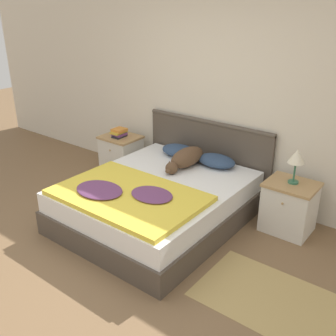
{
  "coord_description": "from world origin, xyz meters",
  "views": [
    {
      "loc": [
        2.39,
        -1.97,
        2.34
      ],
      "look_at": [
        -0.09,
        1.24,
        0.58
      ],
      "focal_mm": 42.0,
      "sensor_mm": 36.0,
      "label": 1
    }
  ],
  "objects_px": {
    "bed": "(157,202)",
    "table_lamp": "(296,158)",
    "pillow_left": "(179,151)",
    "dog": "(186,158)",
    "book_stack": "(119,133)",
    "nightstand_right": "(289,207)",
    "nightstand_left": "(121,155)",
    "pillow_right": "(216,161)"
  },
  "relations": [
    {
      "from": "pillow_right",
      "to": "dog",
      "type": "xyz_separation_m",
      "value": [
        -0.28,
        -0.22,
        0.04
      ]
    },
    {
      "from": "dog",
      "to": "table_lamp",
      "type": "xyz_separation_m",
      "value": [
        1.25,
        0.17,
        0.26
      ]
    },
    {
      "from": "dog",
      "to": "book_stack",
      "type": "bearing_deg",
      "value": 173.98
    },
    {
      "from": "nightstand_left",
      "to": "nightstand_right",
      "type": "distance_m",
      "value": 2.49
    },
    {
      "from": "bed",
      "to": "nightstand_left",
      "type": "bearing_deg",
      "value": 150.07
    },
    {
      "from": "pillow_left",
      "to": "bed",
      "type": "bearing_deg",
      "value": -70.67
    },
    {
      "from": "nightstand_left",
      "to": "table_lamp",
      "type": "bearing_deg",
      "value": 0.43
    },
    {
      "from": "nightstand_right",
      "to": "table_lamp",
      "type": "relative_size",
      "value": 1.51
    },
    {
      "from": "pillow_right",
      "to": "nightstand_right",
      "type": "bearing_deg",
      "value": -4.29
    },
    {
      "from": "book_stack",
      "to": "nightstand_left",
      "type": "bearing_deg",
      "value": 91.91
    },
    {
      "from": "table_lamp",
      "to": "book_stack",
      "type": "bearing_deg",
      "value": -179.07
    },
    {
      "from": "dog",
      "to": "book_stack",
      "type": "height_order",
      "value": "dog"
    },
    {
      "from": "pillow_left",
      "to": "book_stack",
      "type": "xyz_separation_m",
      "value": [
        -0.97,
        -0.09,
        0.07
      ]
    },
    {
      "from": "book_stack",
      "to": "table_lamp",
      "type": "distance_m",
      "value": 2.5
    },
    {
      "from": "bed",
      "to": "dog",
      "type": "bearing_deg",
      "value": 90.71
    },
    {
      "from": "pillow_left",
      "to": "table_lamp",
      "type": "height_order",
      "value": "table_lamp"
    },
    {
      "from": "bed",
      "to": "pillow_right",
      "type": "bearing_deg",
      "value": 70.67
    },
    {
      "from": "pillow_right",
      "to": "book_stack",
      "type": "height_order",
      "value": "book_stack"
    },
    {
      "from": "pillow_right",
      "to": "table_lamp",
      "type": "height_order",
      "value": "table_lamp"
    },
    {
      "from": "nightstand_left",
      "to": "dog",
      "type": "distance_m",
      "value": 1.28
    },
    {
      "from": "nightstand_left",
      "to": "pillow_right",
      "type": "xyz_separation_m",
      "value": [
        1.52,
        0.07,
        0.27
      ]
    },
    {
      "from": "bed",
      "to": "table_lamp",
      "type": "bearing_deg",
      "value": 30.58
    },
    {
      "from": "pillow_left",
      "to": "dog",
      "type": "height_order",
      "value": "dog"
    },
    {
      "from": "nightstand_right",
      "to": "pillow_left",
      "type": "relative_size",
      "value": 1.17
    },
    {
      "from": "nightstand_right",
      "to": "book_stack",
      "type": "height_order",
      "value": "book_stack"
    },
    {
      "from": "table_lamp",
      "to": "nightstand_left",
      "type": "bearing_deg",
      "value": -179.57
    },
    {
      "from": "pillow_right",
      "to": "book_stack",
      "type": "distance_m",
      "value": 1.52
    },
    {
      "from": "nightstand_left",
      "to": "nightstand_right",
      "type": "xyz_separation_m",
      "value": [
        2.49,
        0.0,
        0.0
      ]
    },
    {
      "from": "bed",
      "to": "pillow_left",
      "type": "relative_size",
      "value": 4.16
    },
    {
      "from": "bed",
      "to": "nightstand_right",
      "type": "height_order",
      "value": "nightstand_right"
    },
    {
      "from": "bed",
      "to": "pillow_left",
      "type": "bearing_deg",
      "value": 109.33
    },
    {
      "from": "pillow_left",
      "to": "nightstand_right",
      "type": "bearing_deg",
      "value": -2.73
    },
    {
      "from": "nightstand_right",
      "to": "pillow_left",
      "type": "bearing_deg",
      "value": 177.27
    },
    {
      "from": "bed",
      "to": "table_lamp",
      "type": "relative_size",
      "value": 5.37
    },
    {
      "from": "pillow_right",
      "to": "table_lamp",
      "type": "bearing_deg",
      "value": -3.18
    },
    {
      "from": "pillow_right",
      "to": "dog",
      "type": "bearing_deg",
      "value": -141.67
    },
    {
      "from": "nightstand_right",
      "to": "dog",
      "type": "distance_m",
      "value": 1.3
    },
    {
      "from": "bed",
      "to": "book_stack",
      "type": "distance_m",
      "value": 1.47
    },
    {
      "from": "bed",
      "to": "dog",
      "type": "xyz_separation_m",
      "value": [
        -0.01,
        0.56,
        0.35
      ]
    },
    {
      "from": "book_stack",
      "to": "table_lamp",
      "type": "relative_size",
      "value": 0.63
    },
    {
      "from": "dog",
      "to": "book_stack",
      "type": "relative_size",
      "value": 3.29
    },
    {
      "from": "book_stack",
      "to": "nightstand_right",
      "type": "bearing_deg",
      "value": 0.49
    }
  ]
}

